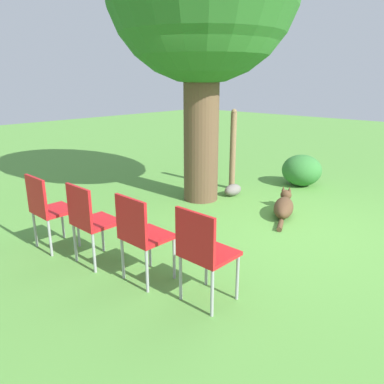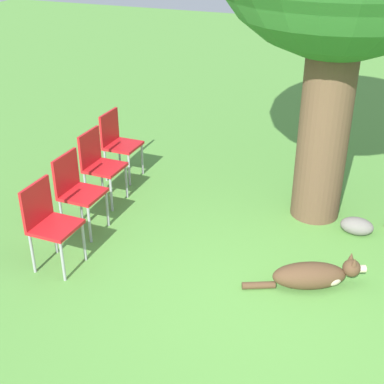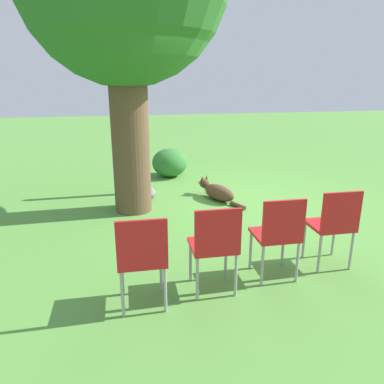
{
  "view_description": "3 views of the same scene",
  "coord_description": "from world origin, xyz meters",
  "px_view_note": "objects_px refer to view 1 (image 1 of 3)",
  "views": [
    {
      "loc": [
        -4.39,
        -2.49,
        1.98
      ],
      "look_at": [
        -0.98,
        0.68,
        0.56
      ],
      "focal_mm": 35.0,
      "sensor_mm": 36.0,
      "label": 1
    },
    {
      "loc": [
        0.93,
        -4.22,
        3.25
      ],
      "look_at": [
        -1.05,
        0.65,
        0.49
      ],
      "focal_mm": 50.0,
      "sensor_mm": 36.0,
      "label": 2
    },
    {
      "loc": [
        -5.54,
        1.72,
        2.07
      ],
      "look_at": [
        -1.11,
        0.86,
        0.65
      ],
      "focal_mm": 35.0,
      "sensor_mm": 36.0,
      "label": 3
    }
  ],
  "objects_px": {
    "red_chair_0": "(203,249)",
    "red_chair_2": "(90,218)",
    "fence_post": "(233,149)",
    "red_chair_1": "(141,232)",
    "red_chair_3": "(47,206)",
    "dog": "(284,206)"
  },
  "relations": [
    {
      "from": "red_chair_1",
      "to": "red_chair_3",
      "type": "relative_size",
      "value": 1.0
    },
    {
      "from": "fence_post",
      "to": "red_chair_2",
      "type": "relative_size",
      "value": 1.6
    },
    {
      "from": "fence_post",
      "to": "red_chair_1",
      "type": "bearing_deg",
      "value": -157.46
    },
    {
      "from": "red_chair_0",
      "to": "red_chair_3",
      "type": "distance_m",
      "value": 2.14
    },
    {
      "from": "red_chair_1",
      "to": "red_chair_3",
      "type": "xyz_separation_m",
      "value": [
        -0.26,
        1.4,
        0.0
      ]
    },
    {
      "from": "red_chair_0",
      "to": "red_chair_2",
      "type": "height_order",
      "value": "same"
    },
    {
      "from": "fence_post",
      "to": "red_chair_0",
      "type": "distance_m",
      "value": 3.8
    },
    {
      "from": "red_chair_2",
      "to": "red_chair_3",
      "type": "relative_size",
      "value": 1.0
    },
    {
      "from": "fence_post",
      "to": "red_chair_3",
      "type": "bearing_deg",
      "value": 179.55
    },
    {
      "from": "red_chair_0",
      "to": "red_chair_3",
      "type": "xyz_separation_m",
      "value": [
        -0.38,
        2.1,
        0.0
      ]
    },
    {
      "from": "red_chair_0",
      "to": "red_chair_2",
      "type": "distance_m",
      "value": 1.42
    },
    {
      "from": "red_chair_3",
      "to": "fence_post",
      "type": "bearing_deg",
      "value": -0.13
    },
    {
      "from": "dog",
      "to": "red_chair_3",
      "type": "bearing_deg",
      "value": 128.46
    },
    {
      "from": "red_chair_1",
      "to": "red_chair_2",
      "type": "bearing_deg",
      "value": 100.69
    },
    {
      "from": "red_chair_2",
      "to": "red_chair_1",
      "type": "bearing_deg",
      "value": -79.31
    },
    {
      "from": "red_chair_0",
      "to": "red_chair_2",
      "type": "bearing_deg",
      "value": 100.69
    },
    {
      "from": "dog",
      "to": "red_chair_1",
      "type": "relative_size",
      "value": 1.21
    },
    {
      "from": "fence_post",
      "to": "red_chair_0",
      "type": "relative_size",
      "value": 1.6
    },
    {
      "from": "red_chair_0",
      "to": "red_chair_1",
      "type": "xyz_separation_m",
      "value": [
        -0.13,
        0.7,
        0.0
      ]
    },
    {
      "from": "dog",
      "to": "red_chair_0",
      "type": "height_order",
      "value": "red_chair_0"
    },
    {
      "from": "fence_post",
      "to": "red_chair_2",
      "type": "xyz_separation_m",
      "value": [
        -3.44,
        -0.67,
        -0.2
      ]
    },
    {
      "from": "fence_post",
      "to": "dog",
      "type": "bearing_deg",
      "value": -112.96
    }
  ]
}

